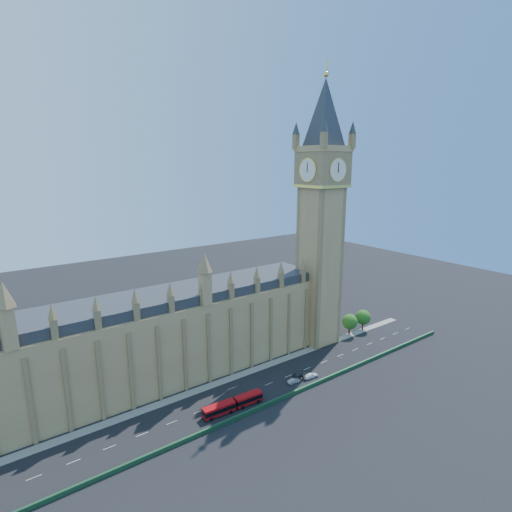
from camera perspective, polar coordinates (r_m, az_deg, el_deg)
ground at (r=126.75m, az=0.30°, el=-18.35°), size 400.00×400.00×0.00m
palace_westminster at (r=127.20m, az=-15.13°, el=-11.65°), size 120.00×20.00×28.00m
elizabeth_tower at (r=144.18m, az=9.36°, el=8.30°), size 20.59×20.59×105.00m
bridge_parapet at (r=120.40m, az=2.99°, el=-19.89°), size 160.00×0.60×1.20m
kerb_north at (r=133.43m, az=-2.21°, el=-16.59°), size 160.00×3.00×0.16m
tree_east_near at (r=163.17m, az=13.28°, el=-9.05°), size 6.00×6.00×8.50m
tree_east_far at (r=168.96m, az=15.09°, el=-8.38°), size 6.00×6.00×8.50m
red_bus at (r=116.94m, az=-3.31°, el=-20.41°), size 17.99×3.64×3.04m
car_grey at (r=133.33m, az=6.36°, el=-16.34°), size 4.90×2.50×1.60m
car_silver at (r=129.49m, az=5.44°, el=-17.33°), size 4.25×1.78×1.37m
car_white at (r=132.68m, az=7.84°, el=-16.56°), size 5.27×2.36×1.50m
cone_a at (r=132.91m, az=5.91°, el=-16.64°), size 0.63×0.63×0.75m
cone_b at (r=131.65m, az=6.52°, el=-16.98°), size 0.56×0.56×0.70m
cone_c at (r=132.86m, az=5.95°, el=-16.67°), size 0.44×0.44×0.68m
cone_d at (r=145.48m, az=12.03°, el=-14.12°), size 0.42×0.42×0.65m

